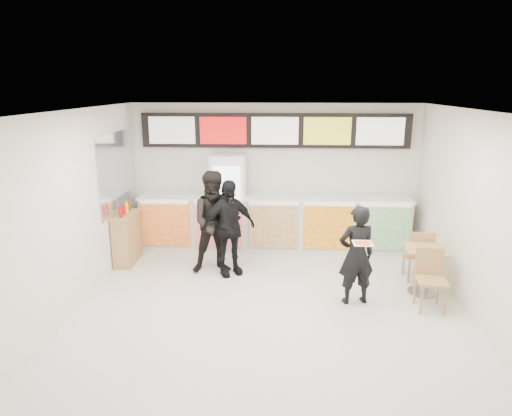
# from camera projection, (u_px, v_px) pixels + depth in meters

# --- Properties ---
(floor) EXTENTS (7.00, 7.00, 0.00)m
(floor) POSITION_uv_depth(u_px,v_px,m) (270.00, 321.00, 6.67)
(floor) COLOR beige
(floor) RESTS_ON ground
(ceiling) EXTENTS (7.00, 7.00, 0.00)m
(ceiling) POSITION_uv_depth(u_px,v_px,m) (272.00, 113.00, 5.90)
(ceiling) COLOR white
(ceiling) RESTS_ON wall_back
(wall_back) EXTENTS (6.00, 0.00, 6.00)m
(wall_back) POSITION_uv_depth(u_px,v_px,m) (275.00, 175.00, 9.66)
(wall_back) COLOR silver
(wall_back) RESTS_ON floor
(wall_left) EXTENTS (0.00, 7.00, 7.00)m
(wall_left) POSITION_uv_depth(u_px,v_px,m) (59.00, 220.00, 6.44)
(wall_left) COLOR silver
(wall_left) RESTS_ON floor
(wall_right) EXTENTS (0.00, 7.00, 7.00)m
(wall_right) POSITION_uv_depth(u_px,v_px,m) (493.00, 227.00, 6.13)
(wall_right) COLOR silver
(wall_right) RESTS_ON floor
(service_counter) EXTENTS (5.56, 0.77, 1.14)m
(service_counter) POSITION_uv_depth(u_px,v_px,m) (274.00, 223.00, 9.51)
(service_counter) COLOR silver
(service_counter) RESTS_ON floor
(menu_board) EXTENTS (5.50, 0.14, 0.70)m
(menu_board) POSITION_uv_depth(u_px,v_px,m) (275.00, 131.00, 9.33)
(menu_board) COLOR black
(menu_board) RESTS_ON wall_back
(drinks_fridge) EXTENTS (0.70, 0.67, 2.00)m
(drinks_fridge) POSITION_uv_depth(u_px,v_px,m) (229.00, 202.00, 9.46)
(drinks_fridge) COLOR white
(drinks_fridge) RESTS_ON floor
(mirror_panel) EXTENTS (0.01, 2.00, 1.50)m
(mirror_panel) POSITION_uv_depth(u_px,v_px,m) (118.00, 171.00, 8.74)
(mirror_panel) COLOR #B2B7BF
(mirror_panel) RESTS_ON wall_left
(customer_main) EXTENTS (0.65, 0.50, 1.59)m
(customer_main) POSITION_uv_depth(u_px,v_px,m) (356.00, 255.00, 7.07)
(customer_main) COLOR black
(customer_main) RESTS_ON floor
(customer_left) EXTENTS (1.07, 0.92, 1.89)m
(customer_left) POSITION_uv_depth(u_px,v_px,m) (216.00, 222.00, 8.26)
(customer_left) COLOR black
(customer_left) RESTS_ON floor
(customer_mid) EXTENTS (1.11, 0.87, 1.75)m
(customer_mid) POSITION_uv_depth(u_px,v_px,m) (228.00, 228.00, 8.15)
(customer_mid) COLOR black
(customer_mid) RESTS_ON floor
(pizza_slice) EXTENTS (0.36, 0.36, 0.02)m
(pizza_slice) POSITION_uv_depth(u_px,v_px,m) (363.00, 243.00, 6.54)
(pizza_slice) COLOR beige
(pizza_slice) RESTS_ON customer_main
(cafe_table) EXTENTS (0.69, 1.63, 0.93)m
(cafe_table) POSITION_uv_depth(u_px,v_px,m) (424.00, 262.00, 7.45)
(cafe_table) COLOR tan
(cafe_table) RESTS_ON floor
(condiment_ledge) EXTENTS (0.35, 0.88, 1.17)m
(condiment_ledge) POSITION_uv_depth(u_px,v_px,m) (127.00, 238.00, 8.79)
(condiment_ledge) COLOR tan
(condiment_ledge) RESTS_ON floor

